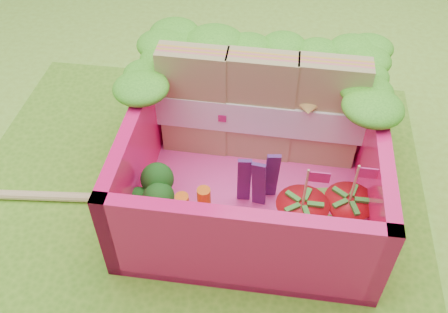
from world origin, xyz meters
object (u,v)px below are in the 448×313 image
sandwich_stack (260,108)px  strawberry_left (300,220)px  chopsticks (10,195)px  broccoli (153,194)px  strawberry_right (346,215)px  bento_box (254,156)px

sandwich_stack → strawberry_left: size_ratio=2.44×
chopsticks → broccoli: bearing=-3.3°
broccoli → chopsticks: size_ratio=0.15×
sandwich_stack → broccoli: bearing=-130.7°
strawberry_right → broccoli: bearing=-178.1°
strawberry_left → chopsticks: bearing=177.0°
broccoli → bento_box: bearing=31.1°
bento_box → broccoli: size_ratio=3.91×
chopsticks → strawberry_left: bearing=-3.0°
strawberry_left → sandwich_stack: bearing=113.2°
broccoli → chopsticks: bearing=176.7°
broccoli → strawberry_right: size_ratio=0.68×
strawberry_left → strawberry_right: bearing=16.4°
bento_box → sandwich_stack: 0.30m
bento_box → chopsticks: bearing=-169.7°
bento_box → sandwich_stack: sandwich_stack is taller
bento_box → broccoli: bento_box is taller
sandwich_stack → strawberry_left: sandwich_stack is taller
bento_box → chopsticks: (-1.35, -0.25, -0.25)m
bento_box → chopsticks: bento_box is taller
strawberry_left → chopsticks: (-1.61, 0.08, -0.16)m
bento_box → strawberry_right: size_ratio=2.66×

